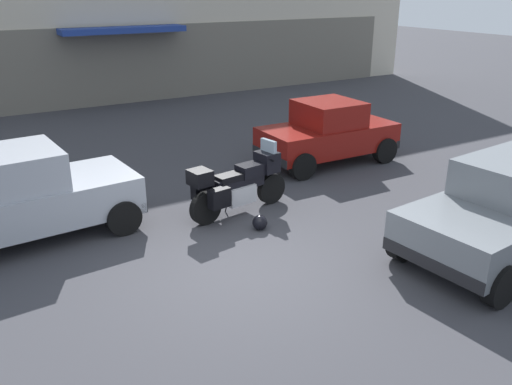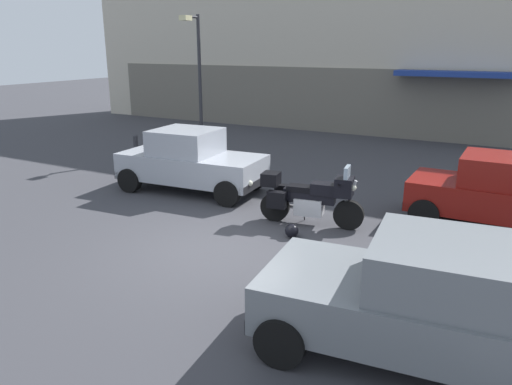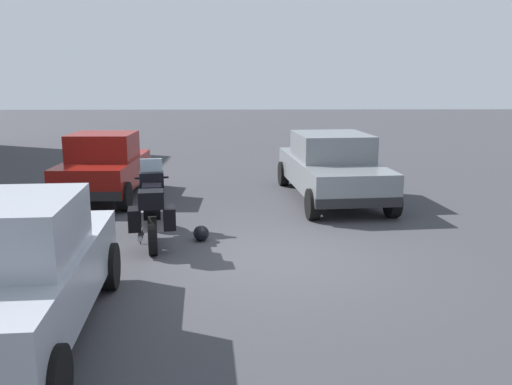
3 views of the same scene
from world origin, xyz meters
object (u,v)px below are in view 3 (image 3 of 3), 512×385
helmet (201,233)px  car_compact_side (104,167)px  car_sedan_far (331,167)px  car_hatchback_near (9,273)px  motorcycle (152,207)px

helmet → car_compact_side: (3.49, 2.56, 0.63)m
car_sedan_far → car_compact_side: (0.16, 5.37, -0.01)m
car_sedan_far → car_compact_side: 5.37m
helmet → car_sedan_far: 4.40m
helmet → car_sedan_far: size_ratio=0.06×
helmet → car_compact_side: car_compact_side is taller
car_hatchback_near → car_compact_side: car_hatchback_near is taller
motorcycle → car_sedan_far: (3.31, -3.66, 0.16)m
car_compact_side → helmet: bearing=-143.3°
car_hatchback_near → car_sedan_far: bearing=-37.1°
motorcycle → car_hatchback_near: (-3.76, 0.90, 0.19)m
helmet → car_compact_side: bearing=36.2°
motorcycle → car_compact_side: 3.88m
car_hatchback_near → car_sedan_far: car_hatchback_near is taller
car_hatchback_near → car_compact_side: (7.23, 0.81, -0.04)m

